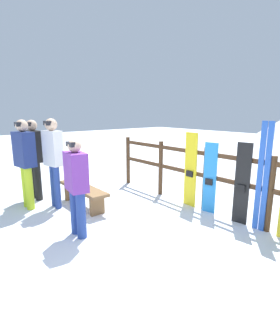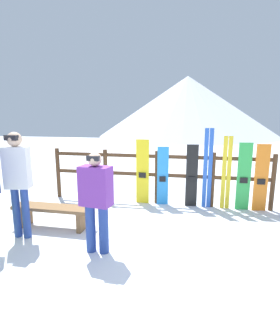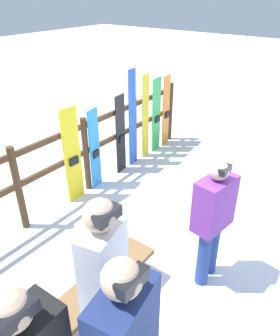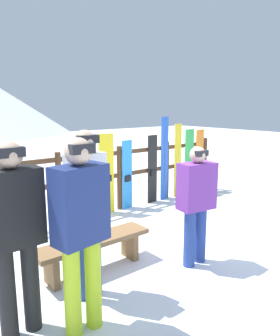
# 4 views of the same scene
# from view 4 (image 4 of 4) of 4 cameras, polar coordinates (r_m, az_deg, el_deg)

# --- Properties ---
(ground_plane) EXTENTS (40.00, 40.00, 0.00)m
(ground_plane) POSITION_cam_4_polar(r_m,az_deg,el_deg) (5.11, 10.91, -12.83)
(ground_plane) COLOR white
(fence) EXTENTS (5.18, 0.10, 1.26)m
(fence) POSITION_cam_4_polar(r_m,az_deg,el_deg) (6.39, -3.61, -0.81)
(fence) COLOR #4C331E
(fence) RESTS_ON ground
(bench) EXTENTS (1.49, 0.36, 0.42)m
(bench) POSITION_cam_4_polar(r_m,az_deg,el_deg) (4.20, -8.08, -13.36)
(bench) COLOR brown
(bench) RESTS_ON ground
(person_purple) EXTENTS (0.50, 0.32, 1.54)m
(person_purple) POSITION_cam_4_polar(r_m,az_deg,el_deg) (4.20, 9.78, -5.28)
(person_purple) COLOR navy
(person_purple) RESTS_ON ground
(person_white) EXTENTS (0.44, 0.30, 1.80)m
(person_white) POSITION_cam_4_polar(r_m,az_deg,el_deg) (3.42, -9.31, -5.68)
(person_white) COLOR navy
(person_white) RESTS_ON ground
(person_black) EXTENTS (0.48, 0.28, 1.76)m
(person_black) POSITION_cam_4_polar(r_m,az_deg,el_deg) (3.04, -21.01, -9.61)
(person_black) COLOR black
(person_black) RESTS_ON ground
(person_navy) EXTENTS (0.51, 0.33, 1.78)m
(person_navy) POSITION_cam_4_polar(r_m,az_deg,el_deg) (2.92, -10.28, -9.53)
(person_navy) COLOR #B7D826
(person_navy) RESTS_ON ground
(snowboard_yellow) EXTENTS (0.31, 0.07, 1.52)m
(snowboard_yellow) POSITION_cam_4_polar(r_m,az_deg,el_deg) (6.16, -5.83, -1.13)
(snowboard_yellow) COLOR yellow
(snowboard_yellow) RESTS_ON ground
(snowboard_blue) EXTENTS (0.26, 0.09, 1.37)m
(snowboard_blue) POSITION_cam_4_polar(r_m,az_deg,el_deg) (6.44, -2.25, -1.24)
(snowboard_blue) COLOR #288CE0
(snowboard_blue) RESTS_ON ground
(snowboard_black_stripe) EXTENTS (0.26, 0.08, 1.43)m
(snowboard_black_stripe) POSITION_cam_4_polar(r_m,az_deg,el_deg) (6.84, 2.18, -0.25)
(snowboard_black_stripe) COLOR black
(snowboard_black_stripe) RESTS_ON ground
(ski_pair_blue) EXTENTS (0.19, 0.02, 1.80)m
(ski_pair_blue) POSITION_cam_4_polar(r_m,az_deg,el_deg) (7.04, 4.28, 1.59)
(ski_pair_blue) COLOR blue
(ski_pair_blue) RESTS_ON ground
(ski_pair_yellow) EXTENTS (0.19, 0.02, 1.63)m
(ski_pair_yellow) POSITION_cam_4_polar(r_m,az_deg,el_deg) (7.33, 6.58, 1.27)
(ski_pair_yellow) COLOR yellow
(ski_pair_yellow) RESTS_ON ground
(snowboard_green) EXTENTS (0.29, 0.07, 1.50)m
(snowboard_green) POSITION_cam_4_polar(r_m,az_deg,el_deg) (7.61, 8.53, 1.03)
(snowboard_green) COLOR green
(snowboard_green) RESTS_ON ground
(snowboard_orange) EXTENTS (0.30, 0.09, 1.47)m
(snowboard_orange) POSITION_cam_4_polar(r_m,az_deg,el_deg) (7.87, 10.29, 1.22)
(snowboard_orange) COLOR orange
(snowboard_orange) RESTS_ON ground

